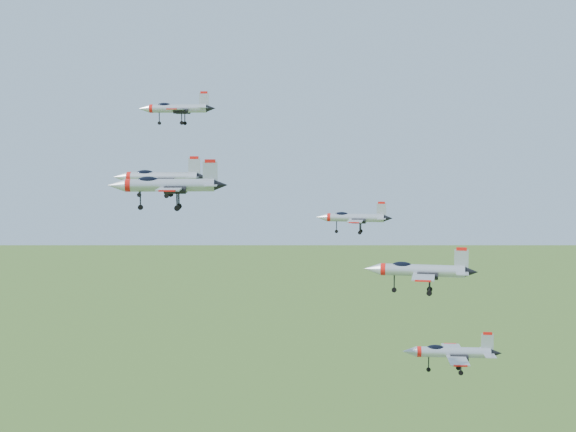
# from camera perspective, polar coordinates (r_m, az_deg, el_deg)

# --- Properties ---
(jet_lead) EXTENTS (11.32, 9.33, 3.03)m
(jet_lead) POSITION_cam_1_polar(r_m,az_deg,el_deg) (117.19, -7.98, 7.59)
(jet_lead) COLOR #A8ADB5
(jet_left_high) EXTENTS (13.15, 10.82, 3.52)m
(jet_left_high) POSITION_cam_1_polar(r_m,az_deg,el_deg) (109.25, -9.13, 2.76)
(jet_left_high) COLOR #A8ADB5
(jet_right_high) EXTENTS (13.16, 11.04, 3.53)m
(jet_right_high) POSITION_cam_1_polar(r_m,az_deg,el_deg) (88.72, -8.65, 2.20)
(jet_right_high) COLOR #A8ADB5
(jet_left_low) EXTENTS (10.41, 8.57, 2.79)m
(jet_left_low) POSITION_cam_1_polar(r_m,az_deg,el_deg) (108.55, 4.65, -0.11)
(jet_left_low) COLOR #A8ADB5
(jet_right_low) EXTENTS (12.74, 10.53, 3.41)m
(jet_right_low) POSITION_cam_1_polar(r_m,az_deg,el_deg) (91.40, 9.30, -3.81)
(jet_right_low) COLOR #A8ADB5
(jet_trail) EXTENTS (12.89, 10.64, 3.45)m
(jet_trail) POSITION_cam_1_polar(r_m,az_deg,el_deg) (107.54, 11.48, -9.46)
(jet_trail) COLOR #A8ADB5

